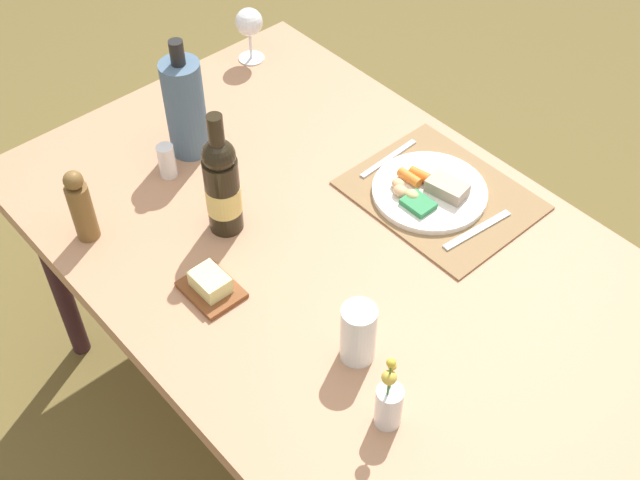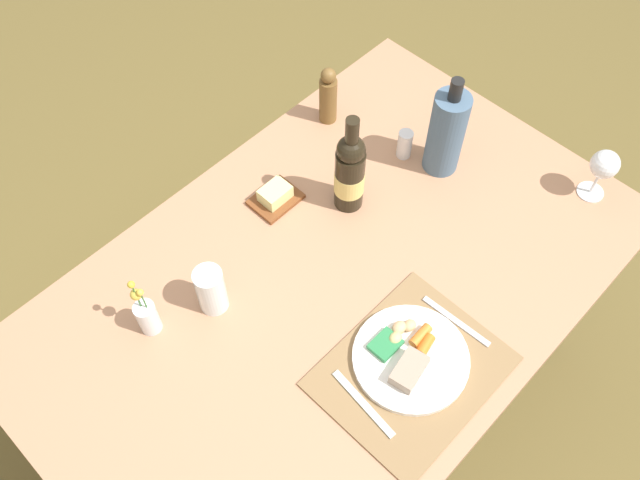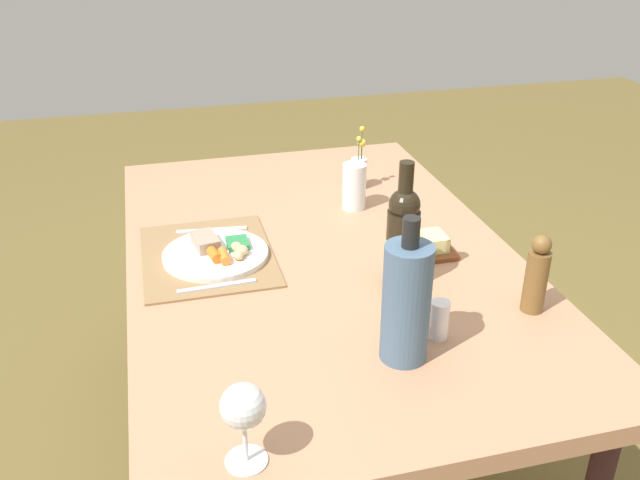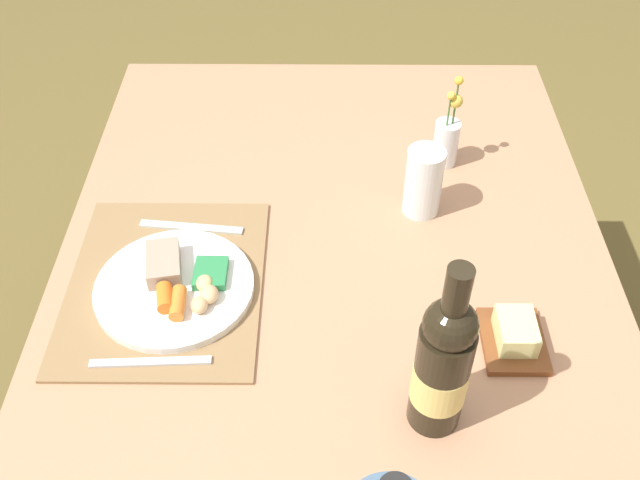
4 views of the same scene
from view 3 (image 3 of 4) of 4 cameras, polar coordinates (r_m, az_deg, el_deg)
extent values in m
plane|color=brown|center=(2.25, 0.07, -17.68)|extent=(8.00, 8.00, 0.00)
cube|color=tan|center=(1.82, 0.08, -1.65)|extent=(1.56, 1.00, 0.05)
cylinder|color=#361D22|center=(2.56, -12.89, -2.68)|extent=(0.05, 0.05, 0.69)
cylinder|color=#361D22|center=(2.69, 4.87, -0.53)|extent=(0.05, 0.05, 0.69)
cube|color=olive|center=(1.81, -9.33, -1.28)|extent=(0.41, 0.33, 0.01)
cylinder|color=white|center=(1.79, -8.68, -1.19)|extent=(0.27, 0.27, 0.01)
cube|color=tan|center=(1.81, -9.50, -0.11)|extent=(0.10, 0.07, 0.03)
cylinder|color=orange|center=(1.75, -8.79, -1.23)|extent=(0.06, 0.04, 0.03)
cylinder|color=orange|center=(1.74, -7.99, -1.34)|extent=(0.06, 0.03, 0.02)
ellipsoid|color=#CEC37A|center=(1.78, -6.96, -0.55)|extent=(0.03, 0.03, 0.02)
ellipsoid|color=tan|center=(1.76, -6.50, -0.82)|extent=(0.04, 0.03, 0.03)
ellipsoid|color=tan|center=(1.74, -6.82, -1.27)|extent=(0.03, 0.03, 0.02)
cube|color=#2B8247|center=(1.81, -6.87, -0.26)|extent=(0.07, 0.06, 0.01)
cube|color=silver|center=(1.93, -9.00, 0.83)|extent=(0.04, 0.20, 0.00)
cube|color=silver|center=(1.66, -8.57, -3.81)|extent=(0.02, 0.19, 0.00)
cylinder|color=white|center=(1.21, -6.13, -17.77)|extent=(0.07, 0.07, 0.00)
cylinder|color=white|center=(1.18, -6.23, -16.32)|extent=(0.01, 0.01, 0.08)
sphere|color=white|center=(1.13, -6.43, -13.58)|extent=(0.08, 0.08, 0.08)
cylinder|color=silver|center=(2.19, 3.24, 5.57)|extent=(0.05, 0.05, 0.10)
cylinder|color=#3F7233|center=(2.18, 3.46, 6.78)|extent=(0.00, 0.00, 0.19)
sphere|color=gold|center=(2.15, 3.53, 9.21)|extent=(0.02, 0.02, 0.02)
cylinder|color=#3F7233|center=(2.17, 3.20, 6.33)|extent=(0.00, 0.00, 0.17)
sphere|color=yellow|center=(2.15, 3.26, 8.41)|extent=(0.02, 0.02, 0.02)
cylinder|color=#3F7233|center=(2.19, 3.45, 6.21)|extent=(0.00, 0.00, 0.15)
sphere|color=gold|center=(2.16, 3.51, 8.07)|extent=(0.03, 0.03, 0.03)
cylinder|color=black|center=(1.63, 6.82, -0.72)|extent=(0.08, 0.08, 0.19)
sphere|color=black|center=(1.58, 7.05, 2.94)|extent=(0.07, 0.07, 0.07)
cylinder|color=black|center=(1.56, 7.16, 4.77)|extent=(0.03, 0.03, 0.10)
cylinder|color=#E6CC70|center=(1.64, 6.80, -1.02)|extent=(0.08, 0.08, 0.07)
cylinder|color=white|center=(1.48, 9.89, -6.57)|extent=(0.04, 0.04, 0.09)
cylinder|color=brown|center=(1.61, 17.50, -3.33)|extent=(0.05, 0.05, 0.15)
sphere|color=brown|center=(1.56, 17.97, -0.35)|extent=(0.04, 0.04, 0.04)
cylinder|color=silver|center=(2.04, 2.85, 4.48)|extent=(0.07, 0.07, 0.14)
cylinder|color=silver|center=(2.05, 2.84, 3.77)|extent=(0.07, 0.07, 0.08)
cube|color=brown|center=(1.83, 9.35, -0.80)|extent=(0.13, 0.10, 0.01)
cube|color=#E4E393|center=(1.82, 9.41, -0.09)|extent=(0.08, 0.06, 0.04)
cylinder|color=#49647E|center=(1.37, 7.18, -5.27)|extent=(0.10, 0.10, 0.25)
cylinder|color=black|center=(1.29, 7.58, 0.64)|extent=(0.03, 0.03, 0.06)
camera|label=1|loc=(2.80, 15.39, 36.41)|focal=45.97mm
camera|label=2|loc=(2.28, -24.52, 41.27)|focal=38.39mm
camera|label=4|loc=(0.85, 14.89, 32.16)|focal=40.84mm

